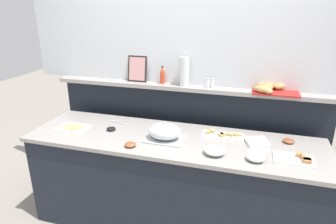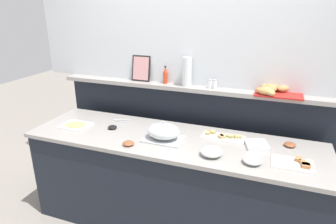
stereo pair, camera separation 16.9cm
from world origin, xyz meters
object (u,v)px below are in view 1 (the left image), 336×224
object	(u,v)px
serving_cloche	(165,132)
glass_bowl_large	(215,151)
glass_bowl_medium	(256,157)
pepper_shaker	(212,83)
framed_picture	(137,69)
hot_sauce_bottle	(162,76)
condiment_bowl_cream	(111,129)
sandwich_platter_rear	(223,135)
water_carafe	(184,72)
bread_basket	(269,88)
serving_tongs	(117,122)
condiment_bowl_dark	(130,145)
sandwich_platter_front	(297,159)
napkin_stack	(257,142)
salt_shaker	(208,83)
condiment_bowl_teal	(289,141)
cold_cuts_platter	(73,127)

from	to	relation	value
serving_cloche	glass_bowl_large	world-z (taller)	serving_cloche
glass_bowl_medium	pepper_shaker	distance (m)	0.88
serving_cloche	framed_picture	bearing A→B (deg)	129.50
hot_sauce_bottle	glass_bowl_large	bearing A→B (deg)	-46.91
glass_bowl_medium	condiment_bowl_cream	world-z (taller)	glass_bowl_medium
sandwich_platter_rear	water_carafe	size ratio (longest dim) A/B	1.31
sandwich_platter_rear	glass_bowl_medium	bearing A→B (deg)	-51.91
hot_sauce_bottle	bread_basket	xyz separation A→B (m)	(1.02, -0.02, -0.04)
serving_cloche	pepper_shaker	size ratio (longest dim) A/B	3.91
serving_tongs	condiment_bowl_dark	bearing A→B (deg)	-53.50
sandwich_platter_front	glass_bowl_medium	distance (m)	0.31
framed_picture	sandwich_platter_rear	bearing A→B (deg)	-20.20
napkin_stack	salt_shaker	size ratio (longest dim) A/B	1.95
framed_picture	condiment_bowl_dark	bearing A→B (deg)	-73.50
glass_bowl_medium	condiment_bowl_dark	world-z (taller)	glass_bowl_medium
glass_bowl_large	condiment_bowl_teal	bearing A→B (deg)	33.34
glass_bowl_large	glass_bowl_medium	xyz separation A→B (m)	(0.31, -0.01, -0.00)
glass_bowl_large	bread_basket	distance (m)	0.84
sandwich_platter_rear	condiment_bowl_cream	xyz separation A→B (m)	(-1.01, -0.16, 0.00)
glass_bowl_large	condiment_bowl_teal	xyz separation A→B (m)	(0.57, 0.38, -0.01)
glass_bowl_medium	hot_sauce_bottle	xyz separation A→B (m)	(-0.94, 0.69, 0.40)
sandwich_platter_front	glass_bowl_medium	bearing A→B (deg)	-164.21
salt_shaker	framed_picture	bearing A→B (deg)	176.99
serving_tongs	pepper_shaker	distance (m)	1.00
hot_sauce_bottle	water_carafe	distance (m)	0.24
sandwich_platter_rear	condiment_bowl_cream	size ratio (longest dim) A/B	4.38
sandwich_platter_rear	condiment_bowl_dark	distance (m)	0.82
pepper_shaker	water_carafe	bearing A→B (deg)	-180.00
framed_picture	condiment_bowl_cream	bearing A→B (deg)	-98.65
water_carafe	condiment_bowl_teal	bearing A→B (deg)	-15.98
sandwich_platter_rear	water_carafe	distance (m)	0.71
glass_bowl_large	serving_tongs	xyz separation A→B (m)	(-1.02, 0.39, -0.03)
water_carafe	napkin_stack	bearing A→B (deg)	-27.72
bread_basket	water_carafe	bearing A→B (deg)	-179.50
bread_basket	water_carafe	world-z (taller)	water_carafe
condiment_bowl_cream	glass_bowl_medium	bearing A→B (deg)	-8.98
cold_cuts_platter	glass_bowl_medium	bearing A→B (deg)	-4.90
cold_cuts_platter	pepper_shaker	world-z (taller)	pepper_shaker
napkin_stack	pepper_shaker	distance (m)	0.70
condiment_bowl_dark	water_carafe	xyz separation A→B (m)	(0.28, 0.72, 0.47)
sandwich_platter_rear	napkin_stack	size ratio (longest dim) A/B	2.16
serving_cloche	glass_bowl_large	bearing A→B (deg)	-17.16
sandwich_platter_rear	condiment_bowl_teal	size ratio (longest dim) A/B	3.93
condiment_bowl_teal	hot_sauce_bottle	distance (m)	1.31
glass_bowl_medium	salt_shaker	distance (m)	0.90
cold_cuts_platter	framed_picture	world-z (taller)	framed_picture
sandwich_platter_front	pepper_shaker	xyz separation A→B (m)	(-0.74, 0.58, 0.38)
serving_cloche	pepper_shaker	world-z (taller)	pepper_shaker
condiment_bowl_teal	glass_bowl_large	bearing A→B (deg)	-146.66
cold_cuts_platter	framed_picture	distance (m)	0.86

